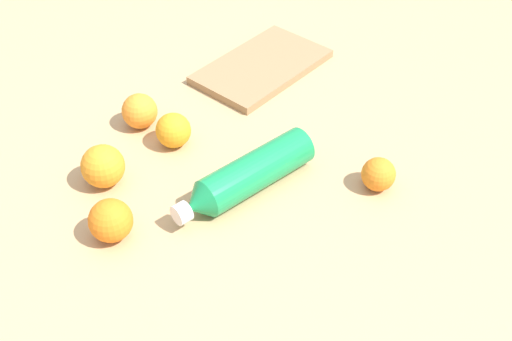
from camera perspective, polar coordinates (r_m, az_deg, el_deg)
name	(u,v)px	position (r m, az deg, el deg)	size (l,w,h in m)	color
ground_plane	(268,184)	(1.17, 1.05, -1.18)	(2.40, 2.40, 0.00)	tan
water_bottle	(246,176)	(1.13, -0.85, -0.49)	(0.28, 0.17, 0.07)	#198C4C
orange_0	(378,174)	(1.16, 10.71, -0.33)	(0.06, 0.06, 0.06)	orange
orange_1	(111,221)	(1.08, -12.65, -4.31)	(0.07, 0.07, 0.07)	orange
orange_2	(103,166)	(1.18, -13.31, 0.38)	(0.08, 0.08, 0.08)	orange
orange_3	(140,111)	(1.30, -10.19, 5.16)	(0.07, 0.07, 0.07)	orange
orange_4	(173,130)	(1.24, -7.27, 3.52)	(0.07, 0.07, 0.07)	orange
cutting_board	(262,67)	(1.46, 0.52, 9.11)	(0.30, 0.17, 0.02)	#99724C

